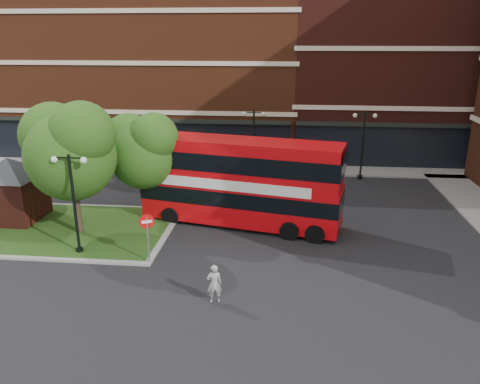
# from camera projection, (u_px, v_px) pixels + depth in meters

# --- Properties ---
(ground) EXTENTS (120.00, 120.00, 0.00)m
(ground) POSITION_uv_depth(u_px,v_px,m) (190.00, 261.00, 22.23)
(ground) COLOR black
(ground) RESTS_ON ground
(pavement_far) EXTENTS (44.00, 3.00, 0.12)m
(pavement_far) POSITION_uv_depth(u_px,v_px,m) (230.00, 168.00, 37.80)
(pavement_far) COLOR slate
(pavement_far) RESTS_ON ground
(terrace_far_left) EXTENTS (26.00, 12.00, 14.00)m
(terrace_far_left) POSITION_uv_depth(u_px,v_px,m) (154.00, 72.00, 43.43)
(terrace_far_left) COLOR #622C17
(terrace_far_left) RESTS_ON ground
(terrace_far_right) EXTENTS (18.00, 12.00, 16.00)m
(terrace_far_right) POSITION_uv_depth(u_px,v_px,m) (398.00, 62.00, 41.06)
(terrace_far_right) COLOR #471911
(terrace_far_right) RESTS_ON ground
(traffic_island) EXTENTS (12.60, 7.60, 0.15)m
(traffic_island) POSITION_uv_depth(u_px,v_px,m) (58.00, 228.00, 25.80)
(traffic_island) COLOR gray
(traffic_island) RESTS_ON ground
(kiosk) EXTENTS (6.51, 6.51, 3.60)m
(kiosk) POSITION_uv_depth(u_px,v_px,m) (10.00, 183.00, 26.31)
(kiosk) COLOR #471911
(kiosk) RESTS_ON traffic_island
(tree_island_west) EXTENTS (5.40, 4.71, 7.21)m
(tree_island_west) POSITION_uv_depth(u_px,v_px,m) (69.00, 147.00, 23.77)
(tree_island_west) COLOR #2D2116
(tree_island_west) RESTS_ON ground
(tree_island_east) EXTENTS (4.46, 3.90, 6.29)m
(tree_island_east) POSITION_uv_depth(u_px,v_px,m) (142.00, 148.00, 26.01)
(tree_island_east) COLOR #2D2116
(tree_island_east) RESTS_ON ground
(lamp_island) EXTENTS (1.72, 0.36, 5.00)m
(lamp_island) POSITION_uv_depth(u_px,v_px,m) (74.00, 199.00, 22.05)
(lamp_island) COLOR black
(lamp_island) RESTS_ON ground
(lamp_far_left) EXTENTS (1.72, 0.36, 5.00)m
(lamp_far_left) POSITION_uv_depth(u_px,v_px,m) (254.00, 140.00, 34.85)
(lamp_far_left) COLOR black
(lamp_far_left) RESTS_ON ground
(lamp_far_right) EXTENTS (1.72, 0.36, 5.00)m
(lamp_far_right) POSITION_uv_depth(u_px,v_px,m) (363.00, 142.00, 34.10)
(lamp_far_right) COLOR black
(lamp_far_right) RESTS_ON ground
(bus) EXTENTS (11.41, 4.89, 4.25)m
(bus) POSITION_uv_depth(u_px,v_px,m) (240.00, 177.00, 25.76)
(bus) COLOR red
(bus) RESTS_ON ground
(woman) EXTENTS (0.68, 0.54, 1.65)m
(woman) POSITION_uv_depth(u_px,v_px,m) (214.00, 284.00, 18.51)
(woman) COLOR gray
(woman) RESTS_ON ground
(car_silver) EXTENTS (3.69, 1.78, 1.22)m
(car_silver) POSITION_uv_depth(u_px,v_px,m) (195.00, 165.00, 36.49)
(car_silver) COLOR silver
(car_silver) RESTS_ON ground
(car_white) EXTENTS (4.14, 1.45, 1.36)m
(car_white) POSITION_uv_depth(u_px,v_px,m) (273.00, 163.00, 36.81)
(car_white) COLOR silver
(car_white) RESTS_ON ground
(no_entry_sign) EXTENTS (0.65, 0.31, 2.48)m
(no_entry_sign) POSITION_uv_depth(u_px,v_px,m) (147.00, 229.00, 21.37)
(no_entry_sign) COLOR slate
(no_entry_sign) RESTS_ON ground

